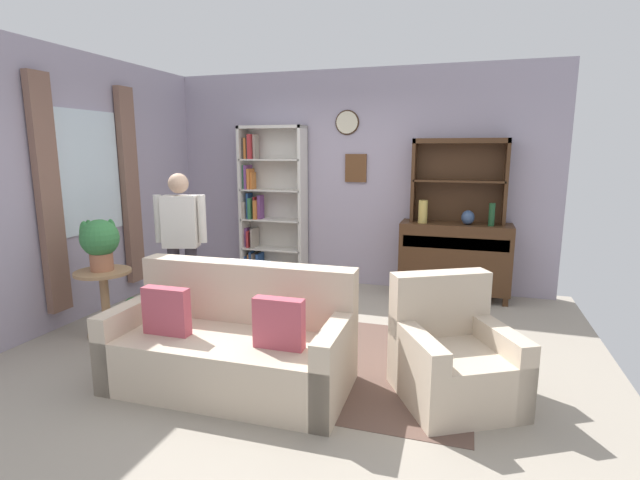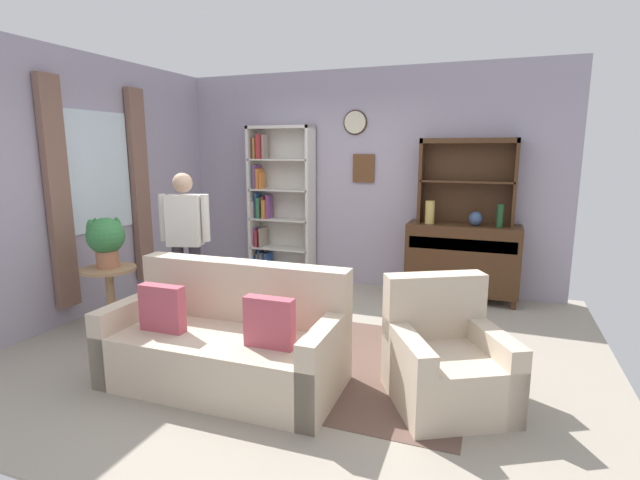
{
  "view_description": "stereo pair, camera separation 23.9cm",
  "coord_description": "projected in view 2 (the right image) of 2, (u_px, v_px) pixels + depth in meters",
  "views": [
    {
      "loc": [
        1.4,
        -3.97,
        1.78
      ],
      "look_at": [
        0.1,
        0.2,
        0.95
      ],
      "focal_mm": 26.5,
      "sensor_mm": 36.0,
      "label": 1
    },
    {
      "loc": [
        1.63,
        -3.89,
        1.78
      ],
      "look_at": [
        0.1,
        0.2,
        0.95
      ],
      "focal_mm": 26.5,
      "sensor_mm": 36.0,
      "label": 2
    }
  ],
  "objects": [
    {
      "name": "person_reading",
      "position": [
        185.0,
        237.0,
        4.84
      ],
      "size": [
        0.52,
        0.29,
        1.56
      ],
      "color": "#38333D",
      "rests_on": "ground_plane"
    },
    {
      "name": "plant_stand",
      "position": [
        110.0,
        292.0,
        4.68
      ],
      "size": [
        0.52,
        0.52,
        0.65
      ],
      "color": "#A87F56",
      "rests_on": "ground_plane"
    },
    {
      "name": "sideboard_hutch",
      "position": [
        468.0,
        169.0,
        5.55
      ],
      "size": [
        1.1,
        0.26,
        1.0
      ],
      "color": "#422816",
      "rests_on": "sideboard"
    },
    {
      "name": "armchair_floral",
      "position": [
        446.0,
        363.0,
        3.36
      ],
      "size": [
        1.03,
        1.05,
        0.88
      ],
      "color": "beige",
      "rests_on": "ground_plane"
    },
    {
      "name": "vase_round",
      "position": [
        476.0,
        219.0,
        5.44
      ],
      "size": [
        0.15,
        0.15,
        0.17
      ],
      "primitive_type": "ellipsoid",
      "color": "#33476B",
      "rests_on": "sideboard"
    },
    {
      "name": "couch_floral",
      "position": [
        227.0,
        343.0,
        3.66
      ],
      "size": [
        1.81,
        0.88,
        0.9
      ],
      "color": "beige",
      "rests_on": "ground_plane"
    },
    {
      "name": "wall_left",
      "position": [
        87.0,
        186.0,
        5.1
      ],
      "size": [
        0.16,
        4.2,
        2.8
      ],
      "color": "#A399AD",
      "rests_on": "ground_plane"
    },
    {
      "name": "book_stack",
      "position": [
        270.0,
        300.0,
        4.29
      ],
      "size": [
        0.23,
        0.15,
        0.05
      ],
      "color": "#B22D33",
      "rests_on": "coffee_table"
    },
    {
      "name": "area_rug",
      "position": [
        311.0,
        357.0,
        4.13
      ],
      "size": [
        2.66,
        1.9,
        0.01
      ],
      "primitive_type": "cube",
      "color": "brown",
      "rests_on": "ground_plane"
    },
    {
      "name": "bookshelf",
      "position": [
        277.0,
        205.0,
        6.48
      ],
      "size": [
        0.9,
        0.3,
        2.1
      ],
      "color": "silver",
      "rests_on": "ground_plane"
    },
    {
      "name": "ground_plane",
      "position": [
        303.0,
        342.0,
        4.48
      ],
      "size": [
        5.4,
        4.6,
        0.02
      ],
      "primitive_type": "cube",
      "color": "#9E9384"
    },
    {
      "name": "coffee_table",
      "position": [
        262.0,
        309.0,
        4.33
      ],
      "size": [
        0.8,
        0.5,
        0.42
      ],
      "color": "#422816",
      "rests_on": "ground_plane"
    },
    {
      "name": "potted_plant_large",
      "position": [
        105.0,
        238.0,
        4.6
      ],
      "size": [
        0.36,
        0.36,
        0.49
      ],
      "color": "#AD6B4C",
      "rests_on": "plant_stand"
    },
    {
      "name": "sideboard",
      "position": [
        462.0,
        258.0,
        5.64
      ],
      "size": [
        1.3,
        0.45,
        0.92
      ],
      "color": "#422816",
      "rests_on": "ground_plane"
    },
    {
      "name": "vase_tall",
      "position": [
        430.0,
        212.0,
        5.6
      ],
      "size": [
        0.11,
        0.11,
        0.27
      ],
      "primitive_type": "cylinder",
      "color": "tan",
      "rests_on": "sideboard"
    },
    {
      "name": "bottle_wine",
      "position": [
        500.0,
        216.0,
        5.33
      ],
      "size": [
        0.07,
        0.07,
        0.27
      ],
      "primitive_type": "cylinder",
      "color": "#194223",
      "rests_on": "sideboard"
    },
    {
      "name": "wall_back",
      "position": [
        364.0,
        180.0,
        6.17
      ],
      "size": [
        5.0,
        0.09,
        2.8
      ],
      "color": "#A399AD",
      "rests_on": "ground_plane"
    },
    {
      "name": "potted_plant_small",
      "position": [
        139.0,
        305.0,
        5.04
      ],
      "size": [
        0.2,
        0.2,
        0.27
      ],
      "color": "#AD6B4C",
      "rests_on": "ground_plane"
    }
  ]
}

